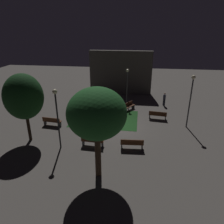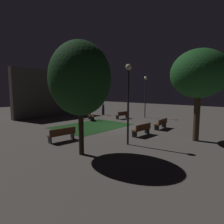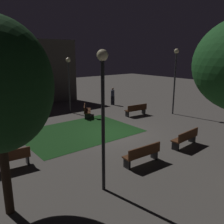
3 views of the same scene
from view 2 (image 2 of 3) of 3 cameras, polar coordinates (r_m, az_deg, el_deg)
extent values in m
plane|color=#56514C|center=(17.07, 0.87, -4.38)|extent=(60.00, 60.00, 0.00)
cube|color=#194219|center=(17.04, -6.17, -4.42)|extent=(6.72, 4.97, 0.01)
cube|color=#512D19|center=(13.50, 9.16, -5.45)|extent=(1.82, 0.57, 0.06)
cube|color=#512D19|center=(13.34, 9.92, -4.60)|extent=(1.80, 0.16, 0.40)
cube|color=black|center=(12.92, 7.10, -7.05)|extent=(0.10, 0.39, 0.42)
cube|color=black|center=(14.20, 11.00, -5.88)|extent=(0.10, 0.39, 0.42)
cube|color=#512D19|center=(16.23, 15.05, -3.57)|extent=(1.83, 0.60, 0.06)
cube|color=#512D19|center=(16.11, 15.77, -2.83)|extent=(1.80, 0.18, 0.40)
cube|color=black|center=(15.54, 13.91, -4.87)|extent=(0.11, 0.39, 0.42)
cube|color=black|center=(17.00, 16.05, -3.96)|extent=(0.11, 0.39, 0.42)
cube|color=brown|center=(12.31, -15.62, -6.78)|extent=(1.84, 0.67, 0.06)
cube|color=brown|center=(12.08, -15.19, -5.91)|extent=(1.80, 0.25, 0.40)
cube|color=#2D2D33|center=(12.03, -19.00, -8.38)|extent=(0.12, 0.39, 0.42)
cube|color=#2D2D33|center=(12.74, -12.37, -7.35)|extent=(0.12, 0.39, 0.42)
cube|color=#422314|center=(21.39, 3.25, -0.94)|extent=(1.84, 0.68, 0.06)
cube|color=#422314|center=(21.21, 3.66, -0.38)|extent=(1.80, 0.26, 0.40)
cube|color=black|center=(20.86, 1.71, -1.79)|extent=(0.12, 0.39, 0.42)
cube|color=black|center=(21.99, 4.69, -1.38)|extent=(0.12, 0.39, 0.42)
cube|color=#422314|center=(20.49, -6.59, -1.31)|extent=(1.39, 1.77, 0.06)
cube|color=#422314|center=(20.43, -7.18, -0.69)|extent=(1.04, 1.53, 0.40)
cube|color=black|center=(21.31, -6.92, -1.66)|extent=(0.36, 0.28, 0.42)
cube|color=black|center=(19.74, -6.22, -2.30)|extent=(0.36, 0.28, 0.42)
cylinder|color=#423021|center=(12.97, 25.14, -0.93)|extent=(0.38, 0.38, 3.38)
ellipsoid|color=#1E5623|center=(12.92, 25.72, 10.83)|extent=(3.52, 3.52, 3.08)
cylinder|color=#2D2116|center=(9.34, -9.72, -4.22)|extent=(0.26, 0.26, 3.02)
ellipsoid|color=#143816|center=(9.20, -10.01, 10.34)|extent=(3.07, 3.07, 3.66)
cylinder|color=black|center=(10.85, 5.10, 1.27)|extent=(0.12, 0.12, 4.49)
sphere|color=#F4E5B2|center=(10.89, 5.23, 13.90)|extent=(0.36, 0.36, 0.36)
cylinder|color=#333338|center=(21.53, -10.88, 3.18)|extent=(0.12, 0.12, 4.03)
sphere|color=#F4E5B2|center=(21.52, -11.01, 8.94)|extent=(0.36, 0.36, 0.36)
cylinder|color=#333338|center=(22.57, 10.42, 4.17)|extent=(0.12, 0.12, 4.68)
sphere|color=#F4E5B2|center=(22.60, 10.55, 10.50)|extent=(0.36, 0.36, 0.36)
cube|color=black|center=(24.80, -2.79, 0.02)|extent=(0.25, 0.31, 0.84)
cylinder|color=#33384C|center=(24.73, -2.80, 1.59)|extent=(0.32, 0.32, 0.52)
sphere|color=tan|center=(24.70, -2.80, 2.51)|extent=(0.22, 0.22, 0.22)
cube|color=#4C4742|center=(24.61, -19.81, 5.51)|extent=(8.58, 0.80, 5.91)
camera|label=1|loc=(17.49, 69.82, 21.74)|focal=33.55mm
camera|label=3|loc=(4.58, 38.22, 23.89)|focal=37.84mm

